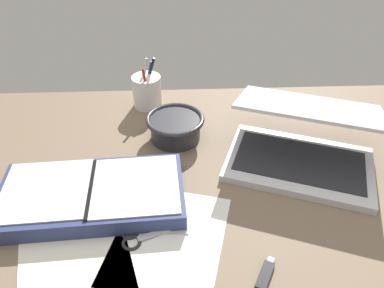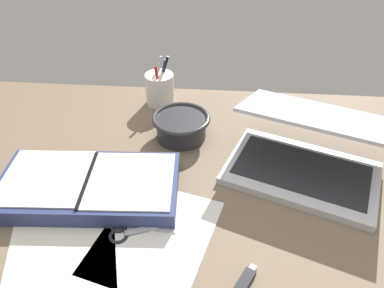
% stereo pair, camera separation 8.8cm
% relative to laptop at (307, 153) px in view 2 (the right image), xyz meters
% --- Properties ---
extents(desk_top, '(1.40, 1.00, 0.02)m').
position_rel_laptop_xyz_m(desk_top, '(-0.28, -0.12, -0.06)').
color(desk_top, '#75604C').
rests_on(desk_top, ground).
extents(laptop, '(0.43, 0.40, 0.16)m').
position_rel_laptop_xyz_m(laptop, '(0.00, 0.00, 0.00)').
color(laptop, silver).
rests_on(laptop, desk_top).
extents(bowl, '(0.16, 0.16, 0.07)m').
position_rel_laptop_xyz_m(bowl, '(-0.31, 0.11, -0.01)').
color(bowl, '#2D2D33').
rests_on(bowl, desk_top).
extents(pen_cup, '(0.09, 0.09, 0.15)m').
position_rel_laptop_xyz_m(pen_cup, '(-0.39, 0.28, -0.00)').
color(pen_cup, white).
rests_on(pen_cup, desk_top).
extents(planner, '(0.41, 0.23, 0.05)m').
position_rel_laptop_xyz_m(planner, '(-0.49, -0.12, -0.03)').
color(planner, navy).
rests_on(planner, desk_top).
extents(scissors, '(0.14, 0.07, 0.01)m').
position_rel_laptop_xyz_m(scissors, '(-0.39, -0.22, -0.05)').
color(scissors, '#B7B7BC').
rests_on(scissors, desk_top).
extents(paper_sheet_front, '(0.27, 0.31, 0.00)m').
position_rel_laptop_xyz_m(paper_sheet_front, '(-0.33, -0.23, -0.05)').
color(paper_sheet_front, white).
rests_on(paper_sheet_front, desk_top).
extents(paper_sheet_beside_planner, '(0.27, 0.30, 0.00)m').
position_rel_laptop_xyz_m(paper_sheet_beside_planner, '(-0.50, -0.27, -0.05)').
color(paper_sheet_beside_planner, silver).
rests_on(paper_sheet_beside_planner, desk_top).
extents(usb_drive, '(0.05, 0.07, 0.01)m').
position_rel_laptop_xyz_m(usb_drive, '(-0.15, -0.32, -0.05)').
color(usb_drive, black).
rests_on(usb_drive, desk_top).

